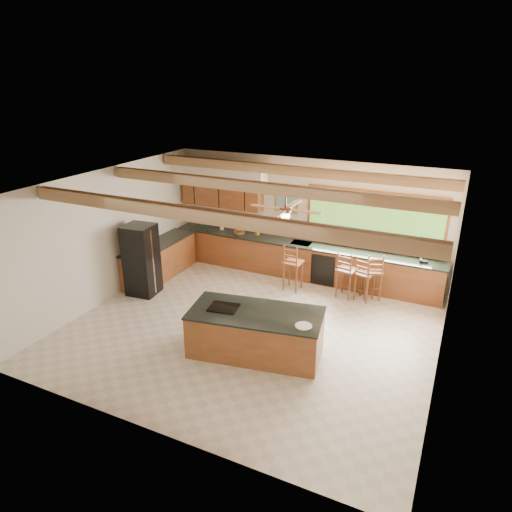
% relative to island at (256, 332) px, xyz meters
% --- Properties ---
extents(ground, '(7.20, 7.20, 0.00)m').
position_rel_island_xyz_m(ground, '(-0.45, 0.74, -0.43)').
color(ground, beige).
rests_on(ground, ground).
extents(room_shell, '(7.27, 6.54, 3.02)m').
position_rel_island_xyz_m(room_shell, '(-0.62, 1.39, 1.79)').
color(room_shell, beige).
rests_on(room_shell, ground).
extents(counter_run, '(7.12, 3.10, 1.23)m').
position_rel_island_xyz_m(counter_run, '(-1.27, 3.26, 0.04)').
color(counter_run, brown).
rests_on(counter_run, ground).
extents(island, '(2.61, 1.56, 0.87)m').
position_rel_island_xyz_m(island, '(0.00, 0.00, 0.00)').
color(island, brown).
rests_on(island, ground).
extents(refrigerator, '(0.73, 0.71, 1.70)m').
position_rel_island_xyz_m(refrigerator, '(-3.50, 1.14, 0.42)').
color(refrigerator, black).
rests_on(refrigerator, ground).
extents(bar_stool_a, '(0.44, 0.44, 1.17)m').
position_rel_island_xyz_m(bar_stool_a, '(-0.35, 2.79, 0.26)').
color(bar_stool_a, brown).
rests_on(bar_stool_a, ground).
extents(bar_stool_b, '(0.48, 0.48, 1.16)m').
position_rel_island_xyz_m(bar_stool_b, '(0.92, 2.93, 0.26)').
color(bar_stool_b, brown).
rests_on(bar_stool_b, ground).
extents(bar_stool_c, '(0.48, 0.48, 1.10)m').
position_rel_island_xyz_m(bar_stool_c, '(1.34, 2.96, 0.22)').
color(bar_stool_c, brown).
rests_on(bar_stool_c, ground).
extents(bar_stool_d, '(0.53, 0.53, 1.15)m').
position_rel_island_xyz_m(bar_stool_d, '(1.49, 3.13, 0.25)').
color(bar_stool_d, brown).
rests_on(bar_stool_d, ground).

